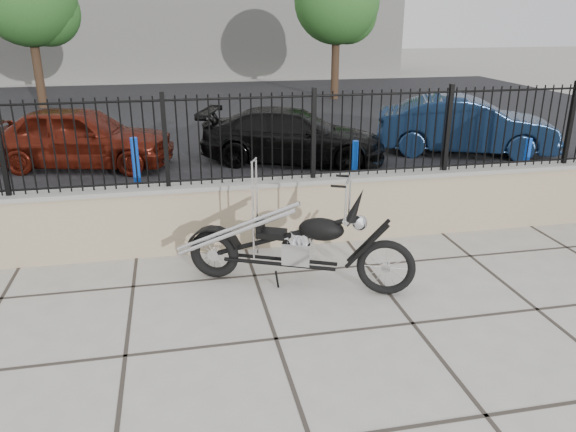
% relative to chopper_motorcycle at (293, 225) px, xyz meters
% --- Properties ---
extents(ground_plane, '(90.00, 90.00, 0.00)m').
position_rel_chopper_motorcycle_xyz_m(ground_plane, '(-0.43, -1.16, -0.79)').
color(ground_plane, '#99968E').
rests_on(ground_plane, ground).
extents(parking_lot, '(30.00, 30.00, 0.00)m').
position_rel_chopper_motorcycle_xyz_m(parking_lot, '(-0.43, 11.34, -0.79)').
color(parking_lot, black).
rests_on(parking_lot, ground).
extents(retaining_wall, '(14.00, 0.36, 0.96)m').
position_rel_chopper_motorcycle_xyz_m(retaining_wall, '(-0.43, 1.34, -0.31)').
color(retaining_wall, gray).
rests_on(retaining_wall, ground_plane).
extents(iron_fence, '(14.00, 0.08, 1.20)m').
position_rel_chopper_motorcycle_xyz_m(iron_fence, '(-0.43, 1.34, 0.77)').
color(iron_fence, black).
rests_on(iron_fence, retaining_wall).
extents(chopper_motorcycle, '(2.61, 1.51, 1.59)m').
position_rel_chopper_motorcycle_xyz_m(chopper_motorcycle, '(0.00, 0.00, 0.00)').
color(chopper_motorcycle, black).
rests_on(chopper_motorcycle, ground_plane).
extents(car_red, '(4.14, 2.43, 1.32)m').
position_rel_chopper_motorcycle_xyz_m(car_red, '(-3.26, 6.36, -0.13)').
color(car_red, '#50150B').
rests_on(car_red, parking_lot).
extents(car_black, '(4.36, 2.89, 1.17)m').
position_rel_chopper_motorcycle_xyz_m(car_black, '(1.27, 5.89, -0.21)').
color(car_black, black).
rests_on(car_black, parking_lot).
extents(car_blue, '(4.28, 2.78, 1.33)m').
position_rel_chopper_motorcycle_xyz_m(car_blue, '(5.38, 5.85, -0.13)').
color(car_blue, '#0F1F38').
rests_on(car_blue, parking_lot).
extents(bollard_a, '(0.14, 0.14, 1.08)m').
position_rel_chopper_motorcycle_xyz_m(bollard_a, '(-2.01, 4.01, -0.25)').
color(bollard_a, blue).
rests_on(bollard_a, ground_plane).
extents(bollard_b, '(0.13, 0.13, 0.93)m').
position_rel_chopper_motorcycle_xyz_m(bollard_b, '(1.96, 3.62, -0.33)').
color(bollard_b, '#0C21BE').
rests_on(bollard_b, ground_plane).
extents(bollard_c, '(0.13, 0.13, 0.95)m').
position_rel_chopper_motorcycle_xyz_m(bollard_c, '(5.17, 3.11, -0.32)').
color(bollard_c, '#0E29DB').
rests_on(bollard_c, ground_plane).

